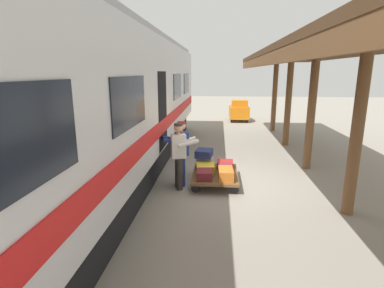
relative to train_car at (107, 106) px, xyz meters
The scene contains 15 objects.
ground_plane 4.05m from the train_car, behind, with size 60.00×60.00×0.00m, color gray.
platform_canopy 5.79m from the train_car, behind, with size 3.20×16.33×3.56m.
train_car is the anchor object (origin of this frame).
luggage_cart 3.41m from the train_car, behind, with size 1.19×1.73×0.30m.
suitcase_tan_vintage 3.15m from the train_car, behind, with size 0.48×0.53×0.16m, color tan.
suitcase_burgundy_valise 3.57m from the train_car, behind, with size 0.37×0.56×0.21m, color maroon.
suitcase_yellow_case 3.10m from the train_car, behind, with size 0.48×0.52×0.23m, color gold.
suitcase_red_plastic 3.60m from the train_car, behind, with size 0.45×0.47×0.19m, color #AD231E.
suitcase_orange_carryall 3.59m from the train_car, behind, with size 0.36×0.63×0.27m, color #CC6B23.
suitcase_maroon_trunk 3.14m from the train_car, 169.40° to the left, with size 0.39×0.54×0.22m, color maroon.
suitcase_gray_aluminum 3.04m from the train_car, 169.57° to the right, with size 0.44×0.38×0.15m, color #9EA0A5.
suitcase_navy_fabric 2.94m from the train_car, behind, with size 0.44×0.52×0.20m, color navy.
porter_in_overalls 2.30m from the train_car, behind, with size 0.72×0.53×1.70m.
porter_by_door 2.33m from the train_car, 166.87° to the left, with size 0.73×0.57×1.70m.
baggage_tug 11.57m from the train_car, 111.37° to the right, with size 1.16×1.74×1.30m.
Camera 1 is at (0.54, 7.74, 2.94)m, focal length 28.20 mm.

